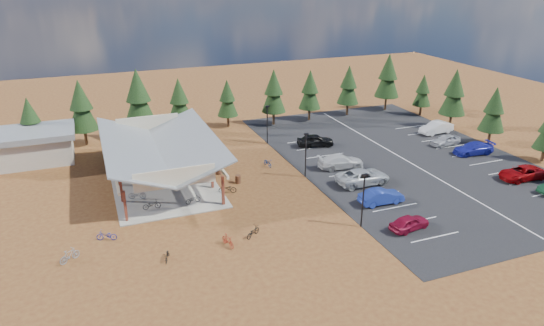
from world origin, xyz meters
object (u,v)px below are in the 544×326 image
(trash_bin_1, at_px, (219,170))
(bike_6, at_px, (182,163))
(bike_pavilion, at_px, (159,147))
(bike_7, at_px, (163,156))
(bike_2, at_px, (148,170))
(bike_11, at_px, (228,240))
(car_2, at_px, (363,177))
(car_8, at_px, (446,140))
(bike_5, at_px, (191,175))
(car_3, at_px, (341,162))
(bike_15, at_px, (210,177))
(bike_10, at_px, (107,235))
(car_4, at_px, (315,140))
(outbuilding, at_px, (27,146))
(trash_bin_0, at_px, (238,179))
(bike_9, at_px, (69,255))
(lamp_post_0, at_px, (363,197))
(car_7, at_px, (473,148))
(car_9, at_px, (436,128))
(bike_12, at_px, (253,232))
(bike_14, at_px, (268,163))
(bike_16, at_px, (227,189))
(bike_8, at_px, (167,255))
(car_1, at_px, (381,197))
(lamp_post_1, at_px, (306,152))
(bike_0, at_px, (152,205))
(bike_4, at_px, (193,199))
(bike_3, at_px, (132,162))
(bike_1, at_px, (137,194))
(car_0, at_px, (409,223))
(car_6, at_px, (522,173))

(trash_bin_1, xyz_separation_m, bike_6, (-3.42, 3.50, 0.10))
(bike_pavilion, bearing_deg, bike_7, 80.01)
(bike_2, bearing_deg, bike_11, -162.65)
(car_2, bearing_deg, car_8, -68.28)
(bike_5, xyz_separation_m, car_3, (16.99, -2.86, 0.21))
(bike_5, bearing_deg, bike_15, -134.14)
(bike_10, distance_m, bike_15, 14.43)
(bike_7, bearing_deg, car_4, -93.27)
(outbuilding, bearing_deg, bike_10, -71.42)
(trash_bin_0, bearing_deg, bike_9, -150.41)
(outbuilding, bearing_deg, bike_6, -26.21)
(bike_5, relative_size, bike_11, 0.95)
(trash_bin_1, height_order, bike_5, bike_5)
(lamp_post_0, xyz_separation_m, car_7, (22.53, 10.88, -2.19))
(car_9, bearing_deg, bike_12, -68.56)
(bike_10, relative_size, bike_14, 0.99)
(trash_bin_0, bearing_deg, trash_bin_1, 112.68)
(bike_9, bearing_deg, bike_14, -94.90)
(bike_16, bearing_deg, car_3, 113.26)
(bike_6, xyz_separation_m, bike_8, (-5.02, -18.86, -0.14))
(bike_9, bearing_deg, car_1, -126.23)
(bike_pavilion, relative_size, car_8, 4.72)
(trash_bin_1, height_order, bike_14, bike_14)
(bike_8, bearing_deg, bike_10, 147.70)
(car_2, xyz_separation_m, car_9, (18.61, 11.24, 0.01))
(bike_8, xyz_separation_m, bike_11, (5.11, 0.27, 0.12))
(outbuilding, bearing_deg, bike_11, -57.85)
(bike_8, relative_size, car_9, 0.31)
(lamp_post_1, distance_m, car_9, 24.76)
(bike_pavilion, xyz_separation_m, lamp_post_0, (15.00, -17.00, -0.85))
(trash_bin_0, height_order, bike_2, bike_2)
(car_8, bearing_deg, bike_9, -81.29)
(trash_bin_0, xyz_separation_m, bike_7, (-6.49, 9.69, 0.15))
(bike_11, distance_m, bike_14, 17.94)
(car_1, bearing_deg, bike_0, 73.27)
(trash_bin_0, bearing_deg, car_9, 11.21)
(bike_6, height_order, car_3, car_3)
(bike_15, height_order, car_8, car_8)
(bike_4, distance_m, bike_14, 12.23)
(bike_3, height_order, bike_10, bike_3)
(bike_8, bearing_deg, bike_4, 82.11)
(bike_1, xyz_separation_m, bike_5, (6.10, 2.87, -0.02))
(bike_7, bearing_deg, car_0, -141.28)
(lamp_post_1, height_order, bike_7, lamp_post_1)
(bike_11, height_order, car_6, car_6)
(bike_9, bearing_deg, car_3, -108.15)
(lamp_post_1, bearing_deg, bike_1, 177.33)
(bike_1, xyz_separation_m, bike_10, (-3.40, -7.05, -0.18))
(trash_bin_0, relative_size, bike_16, 0.49)
(outbuilding, relative_size, lamp_post_0, 2.14)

